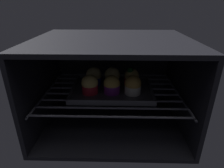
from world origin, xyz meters
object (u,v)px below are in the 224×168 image
at_px(baking_tray, 112,90).
at_px(muffin_row0_col1, 111,85).
at_px(muffin_row0_col2, 133,85).
at_px(muffin_row1_col0, 94,77).
at_px(muffin_row1_col1, 112,77).
at_px(muffin_row1_col2, 132,77).
at_px(muffin_row0_col0, 90,85).

bearing_deg(baking_tray, muffin_row0_col1, -95.04).
relative_size(muffin_row0_col2, muffin_row1_col0, 0.97).
relative_size(muffin_row0_col1, muffin_row0_col2, 0.97).
height_order(muffin_row1_col1, muffin_row1_col2, muffin_row1_col2).
relative_size(muffin_row0_col0, muffin_row0_col1, 1.05).
bearing_deg(muffin_row0_col0, muffin_row0_col2, -0.06).
bearing_deg(muffin_row1_col0, muffin_row1_col1, -0.97).
bearing_deg(baking_tray, muffin_row1_col0, 150.79).
bearing_deg(muffin_row1_col0, muffin_row0_col2, -28.06).
bearing_deg(baking_tray, muffin_row0_col0, -154.00).
relative_size(muffin_row1_col0, muffin_row1_col1, 1.00).
bearing_deg(muffin_row0_col2, muffin_row0_col0, 179.94).
xyz_separation_m(baking_tray, muffin_row0_col1, (-0.00, -0.04, 0.04)).
distance_m(muffin_row0_col1, muffin_row1_col0, 0.11).
distance_m(muffin_row0_col2, muffin_row1_col2, 0.08).
bearing_deg(muffin_row1_col1, muffin_row1_col0, 179.03).
bearing_deg(muffin_row0_col1, baking_tray, 84.96).
xyz_separation_m(baking_tray, muffin_row1_col0, (-0.08, 0.04, 0.04)).
xyz_separation_m(muffin_row1_col1, muffin_row1_col2, (0.08, -0.00, -0.00)).
bearing_deg(muffin_row1_col2, muffin_row0_col0, -153.50).
xyz_separation_m(baking_tray, muffin_row0_col2, (0.08, -0.04, 0.04)).
xyz_separation_m(muffin_row0_col1, muffin_row1_col2, (0.09, 0.08, 0.00)).
relative_size(muffin_row0_col1, muffin_row1_col0, 0.94).
bearing_deg(baking_tray, muffin_row1_col2, 27.00).
xyz_separation_m(muffin_row0_col2, muffin_row1_col1, (-0.08, 0.08, 0.00)).
relative_size(muffin_row0_col0, muffin_row0_col2, 1.02).
xyz_separation_m(muffin_row0_col0, muffin_row0_col1, (0.08, 0.00, -0.00)).
distance_m(muffin_row0_col1, muffin_row1_col1, 0.08).
xyz_separation_m(muffin_row1_col0, muffin_row1_col1, (0.08, -0.00, 0.00)).
bearing_deg(muffin_row1_col1, muffin_row0_col0, -134.40).
relative_size(muffin_row0_col1, muffin_row1_col2, 0.90).
relative_size(muffin_row0_col0, muffin_row1_col2, 0.94).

